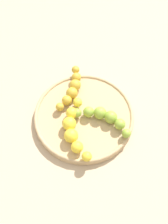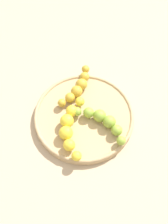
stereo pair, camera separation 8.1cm
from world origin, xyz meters
name	(u,v)px [view 2 (the right image)]	position (x,y,z in m)	size (l,w,h in m)	color
ground_plane	(84,119)	(0.00, 0.00, 0.00)	(2.40, 2.40, 0.00)	tan
fruit_bowl	(84,117)	(0.00, 0.00, 0.01)	(0.27, 0.27, 0.02)	tan
banana_spotted	(78,87)	(-0.08, -0.03, 0.04)	(0.15, 0.08, 0.03)	gold
banana_yellow	(70,127)	(0.05, -0.03, 0.04)	(0.18, 0.07, 0.04)	yellow
banana_green	(103,121)	(0.02, 0.05, 0.04)	(0.10, 0.15, 0.03)	#8CAD38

